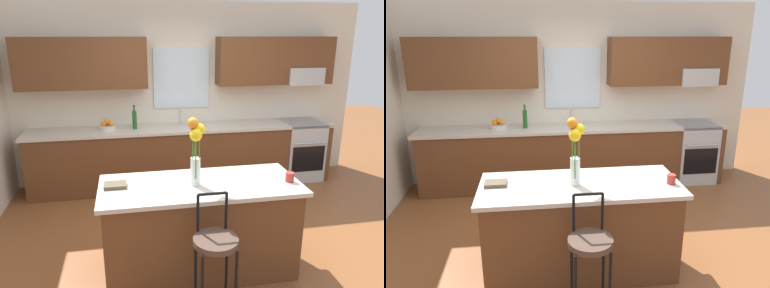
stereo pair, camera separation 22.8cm
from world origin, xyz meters
TOP-DOWN VIEW (x-y plane):
  - ground_plane at (0.00, 0.00)m, footprint 14.00×14.00m
  - back_wall_assembly at (0.04, 1.98)m, footprint 5.60×0.50m
  - counter_run at (-0.00, 1.70)m, footprint 4.56×0.64m
  - sink_faucet at (-0.05, 1.84)m, footprint 0.02×0.13m
  - oven_range at (1.87, 1.68)m, footprint 0.60×0.64m
  - kitchen_island at (-0.20, -0.43)m, footprint 1.85×0.77m
  - bar_stool_near at (-0.20, -1.02)m, footprint 0.36×0.36m
  - flower_vase at (-0.25, -0.46)m, footprint 0.16×0.18m
  - mug_ceramic at (0.63, -0.53)m, footprint 0.08×0.08m
  - cookbook at (-0.97, -0.37)m, footprint 0.20×0.15m
  - fruit_bowl_oranges at (-1.12, 1.70)m, footprint 0.24×0.24m
  - bottle_olive_oil at (-0.73, 1.70)m, footprint 0.06×0.06m

SIDE VIEW (x-z plane):
  - ground_plane at x=0.00m, z-range 0.00..0.00m
  - oven_range at x=1.87m, z-range 0.00..0.92m
  - kitchen_island at x=-0.20m, z-range 0.00..0.92m
  - counter_run at x=0.00m, z-range 0.01..0.93m
  - bar_stool_near at x=-0.20m, z-range 0.11..1.16m
  - cookbook at x=-0.97m, z-range 0.92..0.95m
  - mug_ceramic at x=0.63m, z-range 0.92..1.01m
  - fruit_bowl_oranges at x=-1.12m, z-range 0.89..1.05m
  - bottle_olive_oil at x=-0.73m, z-range 0.89..1.23m
  - sink_faucet at x=-0.05m, z-range 0.95..1.18m
  - flower_vase at x=-0.25m, z-range 1.00..1.63m
  - back_wall_assembly at x=0.04m, z-range 0.16..2.86m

